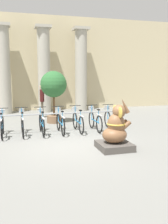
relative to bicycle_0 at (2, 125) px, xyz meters
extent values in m
plane|color=slate|center=(2.27, -1.84, -0.42)|extent=(60.00, 60.00, 0.00)
cube|color=#C6B78E|center=(2.27, 6.76, 2.58)|extent=(20.00, 0.20, 6.00)
cylinder|color=#ADA899|center=(-0.05, 5.76, 2.08)|extent=(0.76, 0.76, 5.00)
cube|color=#ADA899|center=(-0.05, 5.76, 4.66)|extent=(0.95, 0.95, 0.16)
cylinder|color=#ADA899|center=(2.27, 5.76, 2.08)|extent=(0.76, 0.76, 5.00)
cube|color=#ADA899|center=(2.27, 5.76, 4.66)|extent=(0.95, 0.95, 0.16)
cylinder|color=#ADA899|center=(4.59, 5.76, 2.08)|extent=(0.76, 0.76, 5.00)
cube|color=#ADA899|center=(4.59, 5.76, 4.66)|extent=(0.95, 0.95, 0.16)
cylinder|color=gray|center=(4.63, 0.11, -0.04)|extent=(0.05, 0.05, 0.75)
cylinder|color=gray|center=(2.19, 0.11, 0.33)|extent=(4.98, 0.04, 0.04)
torus|color=black|center=(0.00, 0.48, -0.06)|extent=(0.05, 0.71, 0.71)
torus|color=black|center=(0.00, -0.55, -0.06)|extent=(0.05, 0.71, 0.71)
cube|color=#338CC6|center=(0.00, -0.03, -0.01)|extent=(0.04, 0.92, 0.04)
cube|color=#BCBCBC|center=(0.00, -0.55, 0.31)|extent=(0.06, 0.60, 0.03)
cylinder|color=#338CC6|center=(0.00, -0.45, 0.21)|extent=(0.03, 0.03, 0.54)
cube|color=black|center=(0.00, -0.45, 0.50)|extent=(0.08, 0.18, 0.04)
cylinder|color=#338CC6|center=(0.00, 0.44, 0.26)|extent=(0.03, 0.03, 0.64)
cylinder|color=black|center=(0.00, 0.44, 0.58)|extent=(0.48, 0.03, 0.03)
cube|color=#BCBCBC|center=(0.00, 0.54, 0.44)|extent=(0.20, 0.16, 0.14)
torus|color=black|center=(0.73, 0.49, -0.06)|extent=(0.05, 0.71, 0.71)
torus|color=black|center=(0.73, -0.53, -0.06)|extent=(0.05, 0.71, 0.71)
cube|color=#338CC6|center=(0.73, -0.02, -0.01)|extent=(0.04, 0.92, 0.04)
cube|color=#BCBCBC|center=(0.73, -0.53, 0.31)|extent=(0.06, 0.60, 0.03)
cylinder|color=#338CC6|center=(0.73, -0.43, 0.21)|extent=(0.03, 0.03, 0.54)
cube|color=black|center=(0.73, -0.43, 0.50)|extent=(0.08, 0.18, 0.04)
cylinder|color=#338CC6|center=(0.73, 0.45, 0.26)|extent=(0.03, 0.03, 0.64)
cylinder|color=black|center=(0.73, 0.45, 0.58)|extent=(0.48, 0.03, 0.03)
cube|color=#BCBCBC|center=(0.73, 0.55, 0.44)|extent=(0.20, 0.16, 0.14)
torus|color=black|center=(1.46, 0.45, -0.06)|extent=(0.05, 0.71, 0.71)
torus|color=black|center=(1.46, -0.58, -0.06)|extent=(0.05, 0.71, 0.71)
cube|color=#338CC6|center=(1.46, -0.06, -0.01)|extent=(0.04, 0.92, 0.04)
cube|color=#BCBCBC|center=(1.46, -0.58, 0.31)|extent=(0.06, 0.60, 0.03)
cylinder|color=#338CC6|center=(1.46, -0.48, 0.21)|extent=(0.03, 0.03, 0.54)
cube|color=black|center=(1.46, -0.48, 0.50)|extent=(0.08, 0.18, 0.04)
cylinder|color=#338CC6|center=(1.46, 0.41, 0.26)|extent=(0.03, 0.03, 0.64)
cylinder|color=black|center=(1.46, 0.41, 0.58)|extent=(0.48, 0.03, 0.03)
cube|color=#BCBCBC|center=(1.46, 0.51, 0.44)|extent=(0.20, 0.16, 0.14)
torus|color=black|center=(2.19, 0.43, -0.06)|extent=(0.05, 0.71, 0.71)
torus|color=black|center=(2.19, -0.59, -0.06)|extent=(0.05, 0.71, 0.71)
cube|color=#338CC6|center=(2.19, -0.08, -0.01)|extent=(0.04, 0.92, 0.04)
cube|color=#BCBCBC|center=(2.19, -0.59, 0.31)|extent=(0.06, 0.60, 0.03)
cylinder|color=#338CC6|center=(2.19, -0.49, 0.21)|extent=(0.03, 0.03, 0.54)
cube|color=black|center=(2.19, -0.49, 0.50)|extent=(0.08, 0.18, 0.04)
cylinder|color=#338CC6|center=(2.19, 0.39, 0.26)|extent=(0.03, 0.03, 0.64)
cylinder|color=black|center=(2.19, 0.39, 0.58)|extent=(0.48, 0.03, 0.03)
cube|color=#BCBCBC|center=(2.19, 0.49, 0.44)|extent=(0.20, 0.16, 0.14)
torus|color=black|center=(2.92, 0.51, -0.06)|extent=(0.05, 0.71, 0.71)
torus|color=black|center=(2.92, -0.52, -0.06)|extent=(0.05, 0.71, 0.71)
cube|color=#338CC6|center=(2.92, 0.00, -0.01)|extent=(0.04, 0.92, 0.04)
cube|color=#BCBCBC|center=(2.92, -0.52, 0.31)|extent=(0.06, 0.60, 0.03)
cylinder|color=#338CC6|center=(2.92, -0.42, 0.21)|extent=(0.03, 0.03, 0.54)
cube|color=black|center=(2.92, -0.42, 0.50)|extent=(0.08, 0.18, 0.04)
cylinder|color=#338CC6|center=(2.92, 0.47, 0.26)|extent=(0.03, 0.03, 0.64)
cylinder|color=black|center=(2.92, 0.47, 0.58)|extent=(0.48, 0.03, 0.03)
cube|color=#BCBCBC|center=(2.92, 0.57, 0.44)|extent=(0.20, 0.16, 0.14)
torus|color=black|center=(3.65, 0.50, -0.06)|extent=(0.05, 0.71, 0.71)
torus|color=black|center=(3.65, -0.53, -0.06)|extent=(0.05, 0.71, 0.71)
cube|color=#338CC6|center=(3.65, -0.01, -0.01)|extent=(0.04, 0.92, 0.04)
cube|color=#BCBCBC|center=(3.65, -0.53, 0.31)|extent=(0.06, 0.60, 0.03)
cylinder|color=#338CC6|center=(3.65, -0.43, 0.21)|extent=(0.03, 0.03, 0.54)
cube|color=black|center=(3.65, -0.43, 0.50)|extent=(0.08, 0.18, 0.04)
cylinder|color=#338CC6|center=(3.65, 0.46, 0.26)|extent=(0.03, 0.03, 0.64)
cylinder|color=black|center=(3.65, 0.46, 0.58)|extent=(0.48, 0.03, 0.03)
cube|color=#BCBCBC|center=(3.65, 0.56, 0.44)|extent=(0.20, 0.16, 0.14)
torus|color=black|center=(4.38, 0.48, -0.06)|extent=(0.05, 0.71, 0.71)
torus|color=black|center=(4.38, -0.54, -0.06)|extent=(0.05, 0.71, 0.71)
cube|color=#338CC6|center=(4.38, -0.03, -0.01)|extent=(0.04, 0.92, 0.04)
cube|color=#BCBCBC|center=(4.38, -0.54, 0.31)|extent=(0.06, 0.60, 0.03)
cylinder|color=#338CC6|center=(4.38, -0.44, 0.21)|extent=(0.03, 0.03, 0.54)
cube|color=black|center=(4.38, -0.44, 0.50)|extent=(0.08, 0.18, 0.04)
cylinder|color=#338CC6|center=(4.38, 0.44, 0.26)|extent=(0.03, 0.03, 0.64)
cylinder|color=black|center=(4.38, 0.44, 0.58)|extent=(0.48, 0.03, 0.03)
cube|color=#BCBCBC|center=(4.38, 0.54, 0.44)|extent=(0.20, 0.16, 0.14)
cube|color=#4C4742|center=(3.40, -2.68, -0.31)|extent=(0.99, 0.99, 0.21)
ellipsoid|color=brown|center=(3.40, -2.68, 0.04)|extent=(0.77, 0.68, 0.50)
ellipsoid|color=brown|center=(3.44, -2.68, 0.38)|extent=(0.54, 0.50, 0.63)
sphere|color=brown|center=(3.53, -2.68, 0.76)|extent=(0.41, 0.41, 0.41)
ellipsoid|color=gold|center=(3.48, -2.48, 0.76)|extent=(0.08, 0.29, 0.34)
ellipsoid|color=gold|center=(3.48, -2.88, 0.76)|extent=(0.08, 0.29, 0.34)
cone|color=brown|center=(3.71, -2.68, 0.94)|extent=(0.35, 0.14, 0.51)
cylinder|color=brown|center=(3.69, -2.57, 0.31)|extent=(0.40, 0.14, 0.36)
cylinder|color=brown|center=(3.69, -2.79, 0.31)|extent=(0.40, 0.14, 0.36)
torus|color=gold|center=(3.44, -2.68, 0.38)|extent=(0.57, 0.57, 0.05)
cylinder|color=brown|center=(1.90, 3.88, 0.01)|extent=(0.11, 0.11, 0.86)
cylinder|color=brown|center=(1.90, 3.71, 0.01)|extent=(0.11, 0.11, 0.86)
cube|color=#4C1919|center=(1.90, 3.79, 0.77)|extent=(0.20, 0.32, 0.65)
sphere|color=tan|center=(1.90, 3.79, 1.23)|extent=(0.23, 0.23, 0.23)
cylinder|color=#4C1919|center=(1.90, 3.99, 0.80)|extent=(0.07, 0.07, 0.58)
cylinder|color=#4C1919|center=(1.90, 3.59, 0.80)|extent=(0.07, 0.07, 0.58)
cylinder|color=brown|center=(2.28, 2.12, -0.24)|extent=(0.69, 0.69, 0.35)
cylinder|color=brown|center=(2.28, 2.12, 0.43)|extent=(0.10, 0.10, 1.00)
sphere|color=#2D6633|center=(2.28, 2.12, 1.43)|extent=(1.24, 1.24, 1.24)
camera|label=1|loc=(0.48, -9.62, 1.87)|focal=40.00mm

